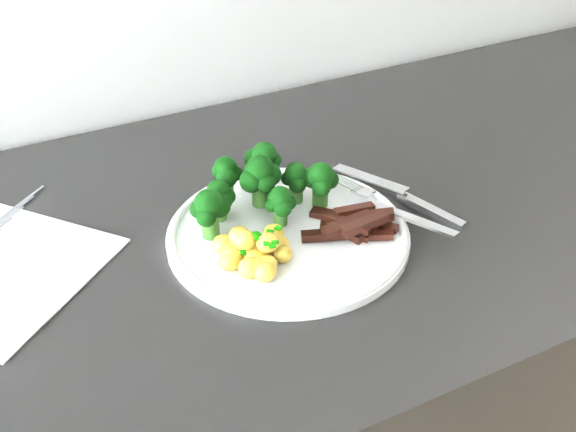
# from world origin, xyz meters

# --- Properties ---
(plate) EXTENTS (0.26, 0.26, 0.01)m
(plate) POSITION_xyz_m (0.14, 1.64, 0.90)
(plate) COLOR white
(plate) RESTS_ON counter
(broccoli) EXTENTS (0.17, 0.10, 0.07)m
(broccoli) POSITION_xyz_m (0.13, 1.68, 0.94)
(broccoli) COLOR #326420
(broccoli) RESTS_ON plate
(potatoes) EXTENTS (0.08, 0.09, 0.04)m
(potatoes) POSITION_xyz_m (0.09, 1.61, 0.92)
(potatoes) COLOR yellow
(potatoes) RESTS_ON plate
(beef_strips) EXTENTS (0.11, 0.09, 0.03)m
(beef_strips) POSITION_xyz_m (0.21, 1.60, 0.92)
(beef_strips) COLOR black
(beef_strips) RESTS_ON plate
(fork) EXTENTS (0.07, 0.16, 0.02)m
(fork) POSITION_xyz_m (0.26, 1.61, 0.91)
(fork) COLOR silver
(fork) RESTS_ON plate
(knife) EXTENTS (0.08, 0.17, 0.02)m
(knife) POSITION_xyz_m (0.30, 1.63, 0.90)
(knife) COLOR silver
(knife) RESTS_ON plate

